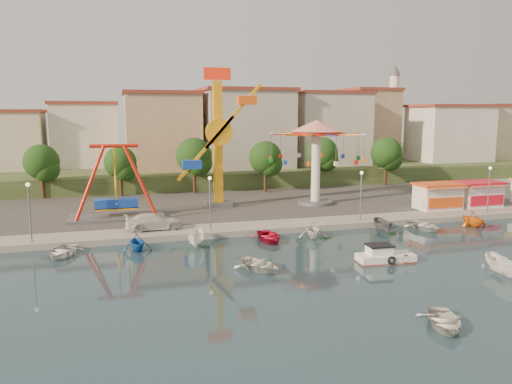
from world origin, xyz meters
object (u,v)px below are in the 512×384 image
object	(u,v)px
pirate_ship_ride	(116,183)
wave_swinger	(316,143)
cabin_motorboat	(384,257)
skiff	(502,265)
van	(154,222)
kamikaze_tower	(221,141)
rowboat_a	(259,265)

from	to	relation	value
pirate_ship_ride	wave_swinger	world-z (taller)	wave_swinger
cabin_motorboat	wave_swinger	bearing A→B (deg)	85.37
skiff	van	bearing A→B (deg)	152.09
pirate_ship_ride	kamikaze_tower	distance (m)	13.55
cabin_motorboat	rowboat_a	distance (m)	10.22
rowboat_a	van	size ratio (longest dim) A/B	0.74
cabin_motorboat	skiff	bearing A→B (deg)	-33.74
kamikaze_tower	rowboat_a	distance (m)	24.98
kamikaze_tower	skiff	xyz separation A→B (m)	(14.89, -29.58, -7.75)
wave_swinger	cabin_motorboat	world-z (taller)	wave_swinger
rowboat_a	kamikaze_tower	bearing A→B (deg)	56.70
rowboat_a	van	distance (m)	14.89
kamikaze_tower	pirate_ship_ride	bearing A→B (deg)	-163.18
wave_swinger	van	xyz separation A→B (m)	(-20.49, -8.67, -6.81)
kamikaze_tower	wave_swinger	size ratio (longest dim) A/B	1.42
wave_swinger	rowboat_a	xyz separation A→B (m)	(-13.57, -21.82, -7.78)
skiff	wave_swinger	bearing A→B (deg)	107.76
skiff	van	xyz separation A→B (m)	(-23.84, 19.17, 0.66)
wave_swinger	pirate_ship_ride	bearing A→B (deg)	-175.22
cabin_motorboat	rowboat_a	size ratio (longest dim) A/B	1.16
kamikaze_tower	rowboat_a	size ratio (longest dim) A/B	4.09
pirate_ship_ride	skiff	world-z (taller)	pirate_ship_ride
kamikaze_tower	van	world-z (taller)	kamikaze_tower
wave_swinger	cabin_motorboat	xyz separation A→B (m)	(-3.38, -22.66, -7.77)
pirate_ship_ride	rowboat_a	distance (m)	22.70
kamikaze_tower	van	bearing A→B (deg)	-130.69
van	rowboat_a	bearing A→B (deg)	-156.46
cabin_motorboat	rowboat_a	bearing A→B (deg)	179.15
rowboat_a	wave_swinger	bearing A→B (deg)	29.75
rowboat_a	pirate_ship_ride	bearing A→B (deg)	89.17
kamikaze_tower	wave_swinger	world-z (taller)	kamikaze_tower
rowboat_a	skiff	world-z (taller)	skiff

